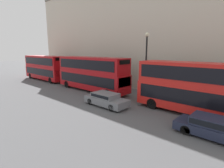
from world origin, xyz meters
name	(u,v)px	position (x,y,z in m)	size (l,w,h in m)	color
bus_leading	(197,87)	(1.60, 6.26, 2.43)	(2.59, 10.07, 4.41)	red
bus_second_in_queue	(91,72)	(1.60, 19.60, 2.48)	(2.59, 11.49, 4.51)	#A80F14
bus_third_in_queue	(45,67)	(1.60, 32.44, 2.43)	(2.59, 10.98, 4.41)	#A80F14
car_dark_sedan	(215,127)	(-1.80, 4.02, 0.69)	(1.85, 4.72, 1.29)	#1E2338
car_hatchback	(106,99)	(-1.80, 13.51, 0.69)	(1.88, 4.58, 1.29)	slate
street_lamp	(146,59)	(3.39, 12.30, 4.44)	(0.44, 0.44, 7.29)	black
pedestrian	(174,93)	(4.39, 9.34, 0.82)	(0.36, 0.36, 1.77)	#334C6B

